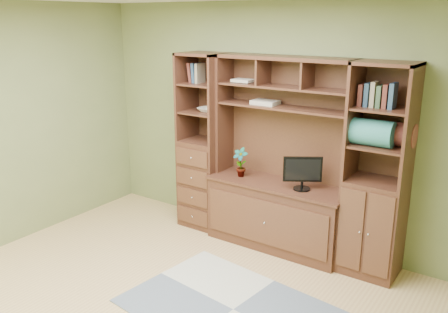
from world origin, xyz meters
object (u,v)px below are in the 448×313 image
Objects in this scene: center_hutch at (278,156)px; right_tower at (377,173)px; monitor at (303,167)px; left_tower at (204,142)px.

right_tower is (1.02, 0.04, 0.00)m from center_hutch.
center_hutch reaches higher than monitor.
left_tower is 1.31m from monitor.
center_hutch is 0.31m from monitor.
left_tower is at bearing 177.71° from center_hutch.
right_tower reaches higher than monitor.
left_tower is 4.27× the size of monitor.
right_tower is at bearing 0.00° from left_tower.
right_tower is at bearing -26.27° from monitor.
monitor is (0.30, -0.03, -0.05)m from center_hutch.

